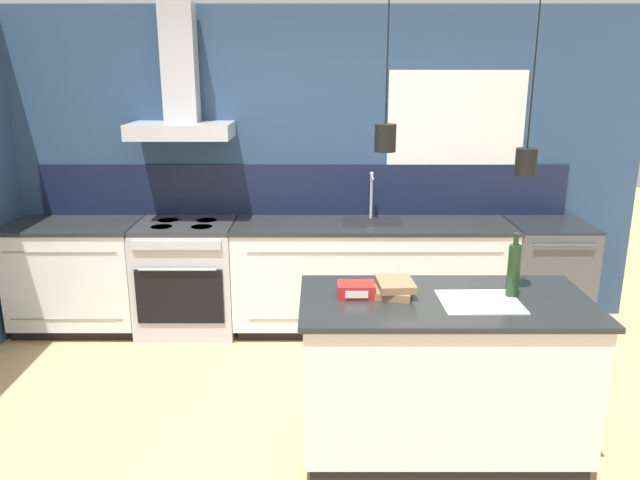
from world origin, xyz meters
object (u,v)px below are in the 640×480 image
Objects in this scene: oven_range at (188,277)px; bottle_on_island at (514,270)px; book_stack at (395,288)px; red_supply_box at (357,290)px; dishwasher at (545,277)px.

bottle_on_island reaches higher than oven_range.
bottle_on_island is at bearing -2.97° from book_stack.
bottle_on_island is 0.65m from book_stack.
oven_range is 2.15m from red_supply_box.
book_stack is 1.44× the size of red_supply_box.
book_stack is at bearing 8.76° from red_supply_box.
oven_range is 2.26m from book_stack.
bottle_on_island reaches higher than red_supply_box.
bottle_on_island is (2.14, -1.65, 0.61)m from oven_range.
book_stack is at bearing -47.14° from oven_range.
book_stack reaches higher than dishwasher.
oven_range is 2.52× the size of bottle_on_island.
oven_range and dishwasher have the same top height.
bottle_on_island is 0.86m from red_supply_box.
book_stack is (-0.64, 0.03, -0.11)m from bottle_on_island.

